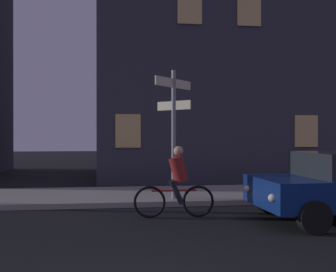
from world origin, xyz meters
TOP-DOWN VIEW (x-y plane):
  - sidewalk_kerb at (0.00, 7.23)m, footprint 40.00×3.01m
  - signpost at (1.07, 6.19)m, footprint 1.11×1.11m
  - cyclist at (0.89, 4.45)m, footprint 1.82×0.33m

SIDE VIEW (x-z plane):
  - sidewalk_kerb at x=0.00m, z-range 0.00..0.14m
  - cyclist at x=0.89m, z-range -0.06..1.55m
  - signpost at x=1.07m, z-range 0.45..3.92m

